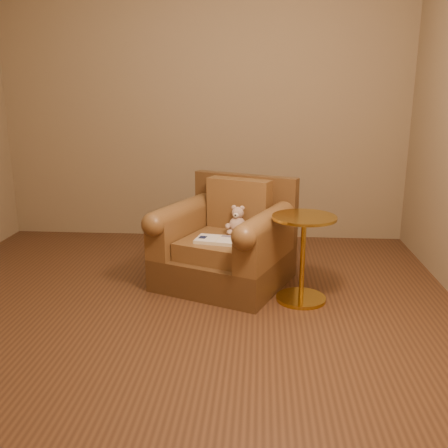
{
  "coord_description": "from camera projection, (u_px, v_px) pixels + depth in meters",
  "views": [
    {
      "loc": [
        0.58,
        -2.97,
        1.47
      ],
      "look_at": [
        0.31,
        0.65,
        0.49
      ],
      "focal_mm": 40.0,
      "sensor_mm": 36.0,
      "label": 1
    }
  ],
  "objects": [
    {
      "name": "floor",
      "position": [
        170.0,
        321.0,
        3.28
      ],
      "size": [
        4.0,
        4.0,
        0.0
      ],
      "primitive_type": "plane",
      "color": "#51301B",
      "rests_on": "ground"
    },
    {
      "name": "room",
      "position": [
        162.0,
        45.0,
        2.83
      ],
      "size": [
        4.02,
        4.02,
        2.71
      ],
      "color": "#897354",
      "rests_on": "ground"
    },
    {
      "name": "teddy_bear",
      "position": [
        237.0,
        223.0,
        3.88
      ],
      "size": [
        0.16,
        0.19,
        0.22
      ],
      "rotation": [
        0.0,
        0.0,
        -0.27
      ],
      "color": "tan",
      "rests_on": "armchair"
    },
    {
      "name": "guidebook",
      "position": [
        218.0,
        240.0,
        3.68
      ],
      "size": [
        0.36,
        0.25,
        0.03
      ],
      "rotation": [
        0.0,
        0.0,
        -0.18
      ],
      "color": "beige",
      "rests_on": "armchair"
    },
    {
      "name": "side_table",
      "position": [
        303.0,
        256.0,
        3.51
      ],
      "size": [
        0.45,
        0.45,
        0.63
      ],
      "color": "gold",
      "rests_on": "floor"
    },
    {
      "name": "armchair",
      "position": [
        227.0,
        244.0,
        3.88
      ],
      "size": [
        1.15,
        1.12,
        0.8
      ],
      "rotation": [
        0.0,
        0.0,
        -0.39
      ],
      "color": "#54371C",
      "rests_on": "floor"
    }
  ]
}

